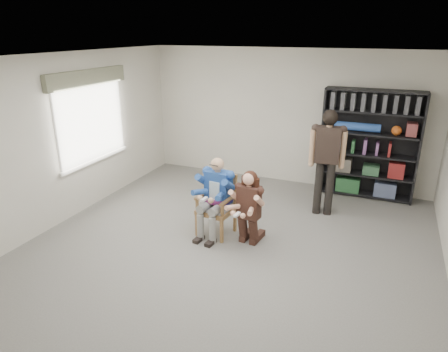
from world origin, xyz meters
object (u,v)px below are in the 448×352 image
at_px(bookshelf, 369,145).
at_px(standing_man, 326,164).
at_px(armchair, 216,205).
at_px(kneeling_woman, 248,209).
at_px(seated_man, 216,197).

xyz_separation_m(bookshelf, standing_man, (-0.61, -1.17, -0.11)).
bearing_deg(armchair, standing_man, 51.39).
bearing_deg(standing_man, bookshelf, 55.34).
height_order(armchair, kneeling_woman, kneeling_woman).
height_order(armchair, seated_man, seated_man).
bearing_deg(bookshelf, kneeling_woman, -118.73).
height_order(armchair, bookshelf, bookshelf).
bearing_deg(standing_man, kneeling_woman, -126.50).
distance_m(seated_man, bookshelf, 3.35).
xyz_separation_m(kneeling_woman, bookshelf, (1.49, 2.72, 0.46)).
bearing_deg(kneeling_woman, armchair, 175.24).
bearing_deg(armchair, seated_man, 0.00).
height_order(seated_man, bookshelf, bookshelf).
bearing_deg(standing_man, seated_man, -142.52).
distance_m(armchair, bookshelf, 3.37).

